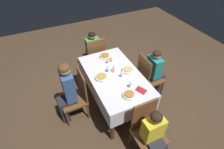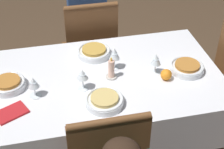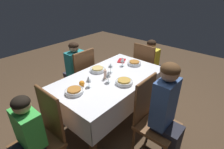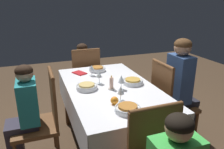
# 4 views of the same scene
# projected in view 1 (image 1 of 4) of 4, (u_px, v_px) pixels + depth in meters

# --- Properties ---
(ground_plane) EXTENTS (8.00, 8.00, 0.00)m
(ground_plane) POSITION_uv_depth(u_px,v_px,m) (114.00, 102.00, 3.64)
(ground_plane) COLOR #4C3826
(dining_table) EXTENTS (1.54, 0.89, 0.78)m
(dining_table) POSITION_uv_depth(u_px,v_px,m) (115.00, 79.00, 3.19)
(dining_table) COLOR silver
(dining_table) RESTS_ON ground_plane
(chair_north) EXTENTS (0.44, 0.44, 0.99)m
(chair_north) POSITION_uv_depth(u_px,v_px,m) (77.00, 94.00, 3.10)
(chair_north) COLOR brown
(chair_north) RESTS_ON ground_plane
(chair_south) EXTENTS (0.44, 0.44, 0.99)m
(chair_south) POSITION_uv_depth(u_px,v_px,m) (148.00, 76.00, 3.47)
(chair_south) COLOR brown
(chair_south) RESTS_ON ground_plane
(chair_west) EXTENTS (0.44, 0.44, 0.99)m
(chair_west) POSITION_uv_depth(u_px,v_px,m) (147.00, 128.00, 2.60)
(chair_west) COLOR brown
(chair_west) RESTS_ON ground_plane
(chair_east) EXTENTS (0.44, 0.44, 0.99)m
(chair_east) POSITION_uv_depth(u_px,v_px,m) (95.00, 55.00, 3.99)
(chair_east) COLOR brown
(chair_east) RESTS_ON ground_plane
(person_adult_denim) EXTENTS (0.30, 0.34, 1.24)m
(person_adult_denim) POSITION_uv_depth(u_px,v_px,m) (66.00, 91.00, 2.93)
(person_adult_denim) COLOR #282833
(person_adult_denim) RESTS_ON ground_plane
(person_child_teal) EXTENTS (0.30, 0.33, 1.08)m
(person_child_teal) POSITION_uv_depth(u_px,v_px,m) (156.00, 71.00, 3.48)
(person_child_teal) COLOR #383342
(person_child_teal) RESTS_ON ground_plane
(person_child_yellow) EXTENTS (0.33, 0.30, 1.03)m
(person_child_yellow) POSITION_uv_depth(u_px,v_px,m) (154.00, 137.00, 2.45)
(person_child_yellow) COLOR #282833
(person_child_yellow) RESTS_ON ground_plane
(person_child_green) EXTENTS (0.33, 0.30, 1.05)m
(person_child_green) POSITION_uv_depth(u_px,v_px,m) (92.00, 50.00, 4.08)
(person_child_green) COLOR #282833
(person_child_green) RESTS_ON ground_plane
(bowl_north) EXTENTS (0.22, 0.22, 0.06)m
(bowl_north) POSITION_uv_depth(u_px,v_px,m) (101.00, 77.00, 3.03)
(bowl_north) COLOR silver
(bowl_north) RESTS_ON dining_table
(wine_glass_north) EXTENTS (0.07, 0.07, 0.15)m
(wine_glass_north) POSITION_uv_depth(u_px,v_px,m) (108.00, 67.00, 3.10)
(wine_glass_north) COLOR white
(wine_glass_north) RESTS_ON dining_table
(bowl_south) EXTENTS (0.22, 0.22, 0.06)m
(bowl_south) POSITION_uv_depth(u_px,v_px,m) (127.00, 70.00, 3.17)
(bowl_south) COLOR silver
(bowl_south) RESTS_ON dining_table
(wine_glass_south) EXTENTS (0.07, 0.07, 0.14)m
(wine_glass_south) POSITION_uv_depth(u_px,v_px,m) (122.00, 73.00, 3.00)
(wine_glass_south) COLOR white
(wine_glass_south) RESTS_ON dining_table
(bowl_west) EXTENTS (0.21, 0.21, 0.06)m
(bowl_west) POSITION_uv_depth(u_px,v_px,m) (129.00, 95.00, 2.72)
(bowl_west) COLOR silver
(bowl_west) RESTS_ON dining_table
(wine_glass_west) EXTENTS (0.07, 0.07, 0.13)m
(wine_glass_west) POSITION_uv_depth(u_px,v_px,m) (131.00, 83.00, 2.82)
(wine_glass_west) COLOR white
(wine_glass_west) RESTS_ON dining_table
(bowl_east) EXTENTS (0.22, 0.22, 0.06)m
(bowl_east) POSITION_uv_depth(u_px,v_px,m) (105.00, 56.00, 3.50)
(bowl_east) COLOR silver
(bowl_east) RESTS_ON dining_table
(wine_glass_east) EXTENTS (0.07, 0.07, 0.14)m
(wine_glass_east) POSITION_uv_depth(u_px,v_px,m) (108.00, 59.00, 3.30)
(wine_glass_east) COLOR white
(wine_glass_east) RESTS_ON dining_table
(candle_centerpiece) EXTENTS (0.07, 0.07, 0.15)m
(candle_centerpiece) POSITION_uv_depth(u_px,v_px,m) (114.00, 70.00, 3.14)
(candle_centerpiece) COLOR beige
(candle_centerpiece) RESTS_ON dining_table
(orange_fruit) EXTENTS (0.07, 0.07, 0.07)m
(orange_fruit) POSITION_uv_depth(u_px,v_px,m) (111.00, 59.00, 3.40)
(orange_fruit) COLOR orange
(orange_fruit) RESTS_ON dining_table
(napkin_red_folded) EXTENTS (0.20, 0.18, 0.01)m
(napkin_red_folded) POSITION_uv_depth(u_px,v_px,m) (141.00, 90.00, 2.82)
(napkin_red_folded) COLOR red
(napkin_red_folded) RESTS_ON dining_table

